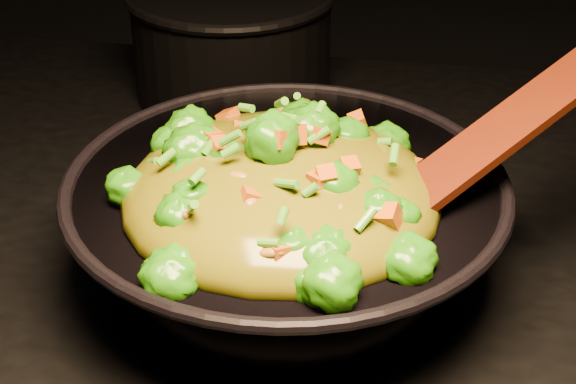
# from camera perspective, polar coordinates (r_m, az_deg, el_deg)

# --- Properties ---
(wok) EXTENTS (0.37, 0.37, 0.10)m
(wok) POSITION_cam_1_polar(r_m,az_deg,el_deg) (0.75, -0.12, -2.67)
(wok) COLOR black
(wok) RESTS_ON stovetop
(stir_fry) EXTENTS (0.31, 0.31, 0.09)m
(stir_fry) POSITION_cam_1_polar(r_m,az_deg,el_deg) (0.68, -0.47, 2.51)
(stir_fry) COLOR #277908
(stir_fry) RESTS_ON wok
(spatula) EXTENTS (0.24, 0.21, 0.12)m
(spatula) POSITION_cam_1_polar(r_m,az_deg,el_deg) (0.72, 13.83, 3.94)
(spatula) COLOR #351203
(spatula) RESTS_ON wok
(back_pot) EXTENTS (0.27, 0.27, 0.14)m
(back_pot) POSITION_cam_1_polar(r_m,az_deg,el_deg) (1.08, -3.61, 9.65)
(back_pot) COLOR black
(back_pot) RESTS_ON stovetop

